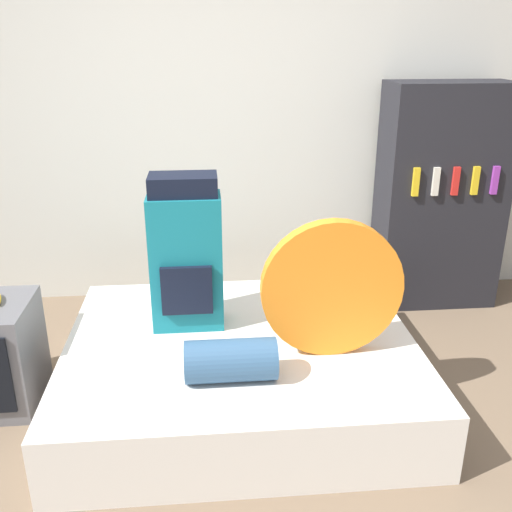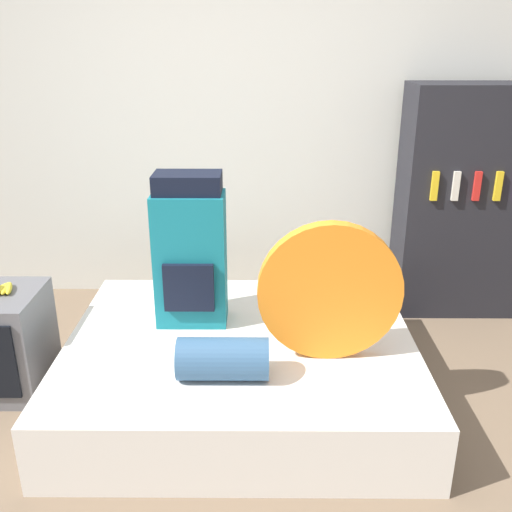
{
  "view_description": "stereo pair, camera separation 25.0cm",
  "coord_description": "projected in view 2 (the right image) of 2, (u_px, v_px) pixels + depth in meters",
  "views": [
    {
      "loc": [
        -0.13,
        -1.95,
        1.78
      ],
      "look_at": [
        0.11,
        0.6,
        0.79
      ],
      "focal_mm": 40.0,
      "sensor_mm": 36.0,
      "label": 1
    },
    {
      "loc": [
        0.12,
        -1.96,
        1.78
      ],
      "look_at": [
        0.11,
        0.6,
        0.79
      ],
      "focal_mm": 40.0,
      "sensor_mm": 36.0,
      "label": 2
    }
  ],
  "objects": [
    {
      "name": "backpack",
      "position": [
        190.0,
        253.0,
        2.95
      ],
      "size": [
        0.37,
        0.25,
        0.81
      ],
      "color": "#14707F",
      "rests_on": "bed"
    },
    {
      "name": "banana_bunch",
      "position": [
        5.0,
        288.0,
        2.92
      ],
      "size": [
        0.11,
        0.15,
        0.03
      ],
      "color": "yellow",
      "rests_on": "television"
    },
    {
      "name": "bookshelf",
      "position": [
        463.0,
        202.0,
        3.75
      ],
      "size": [
        0.81,
        0.41,
        1.51
      ],
      "color": "black",
      "rests_on": "ground_plane"
    },
    {
      "name": "bed",
      "position": [
        241.0,
        366.0,
        2.97
      ],
      "size": [
        1.76,
        1.46,
        0.34
      ],
      "color": "silver",
      "rests_on": "ground_plane"
    },
    {
      "name": "wall_back",
      "position": [
        241.0,
        112.0,
        3.83
      ],
      "size": [
        8.0,
        0.05,
        2.6
      ],
      "color": "silver",
      "rests_on": "ground_plane"
    },
    {
      "name": "sleeping_roll",
      "position": [
        223.0,
        359.0,
        2.54
      ],
      "size": [
        0.41,
        0.19,
        0.19
      ],
      "color": "#33567A",
      "rests_on": "bed"
    },
    {
      "name": "ground_plane",
      "position": [
        230.0,
        475.0,
        2.47
      ],
      "size": [
        16.0,
        16.0,
        0.0
      ],
      "primitive_type": "plane",
      "color": "brown"
    },
    {
      "name": "tent_bag",
      "position": [
        330.0,
        292.0,
        2.64
      ],
      "size": [
        0.67,
        0.07,
        0.67
      ],
      "color": "orange",
      "rests_on": "bed"
    }
  ]
}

